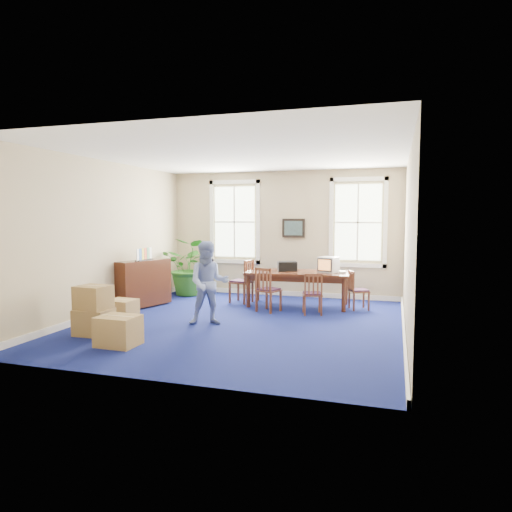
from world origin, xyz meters
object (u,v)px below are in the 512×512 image
(conference_table, at_px, (298,289))
(chair_near_left, at_px, (269,289))
(potted_plant, at_px, (191,267))
(crt_tv, at_px, (328,265))
(cardboard_boxes, at_px, (109,308))
(credenza, at_px, (144,284))
(man, at_px, (209,283))

(conference_table, distance_m, chair_near_left, 0.93)
(chair_near_left, relative_size, potted_plant, 0.65)
(chair_near_left, height_order, potted_plant, potted_plant)
(crt_tv, height_order, cardboard_boxes, crt_tv)
(chair_near_left, distance_m, potted_plant, 2.85)
(potted_plant, height_order, cardboard_boxes, potted_plant)
(conference_table, height_order, chair_near_left, chair_near_left)
(potted_plant, bearing_deg, credenza, -100.76)
(crt_tv, relative_size, cardboard_boxes, 0.27)
(chair_near_left, bearing_deg, crt_tv, -124.06)
(conference_table, bearing_deg, chair_near_left, -124.04)
(credenza, xyz_separation_m, cardboard_boxes, (0.66, -2.28, -0.06))
(potted_plant, bearing_deg, conference_table, -11.22)
(chair_near_left, distance_m, man, 1.69)
(man, bearing_deg, conference_table, 39.25)
(crt_tv, bearing_deg, credenza, -143.62)
(credenza, distance_m, cardboard_boxes, 2.37)
(potted_plant, bearing_deg, crt_tv, -8.34)
(man, height_order, credenza, man)
(chair_near_left, height_order, man, man)
(potted_plant, distance_m, cardboard_boxes, 4.05)
(crt_tv, xyz_separation_m, credenza, (-3.98, -1.21, -0.45))
(crt_tv, bearing_deg, chair_near_left, -124.56)
(cardboard_boxes, bearing_deg, man, 40.10)
(crt_tv, relative_size, credenza, 0.32)
(potted_plant, bearing_deg, man, -58.95)
(conference_table, relative_size, chair_near_left, 2.41)
(crt_tv, relative_size, chair_near_left, 0.44)
(man, bearing_deg, chair_near_left, 40.54)
(credenza, height_order, cardboard_boxes, credenza)
(chair_near_left, height_order, cardboard_boxes, chair_near_left)
(crt_tv, xyz_separation_m, potted_plant, (-3.65, 0.53, -0.22))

